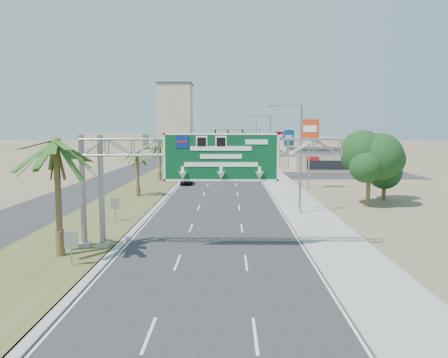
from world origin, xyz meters
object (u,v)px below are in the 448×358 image
(signal_mast, at_px, (250,144))
(pole_sign_red_near, at_px, (310,133))
(sign_gantry, at_px, (196,156))
(palm_near, at_px, (56,143))
(car_mid_lane, at_px, (232,175))
(car_left_lane, at_px, (187,179))
(pole_sign_blue, at_px, (289,140))
(pole_sign_red_far, at_px, (279,138))
(car_right_lane, at_px, (241,169))
(car_far, at_px, (198,164))
(store_building, at_px, (339,160))

(signal_mast, xyz_separation_m, pole_sign_red_near, (6.16, -33.12, 2.43))
(sign_gantry, height_order, palm_near, palm_near)
(car_mid_lane, distance_m, pole_sign_red_near, 16.43)
(car_left_lane, relative_size, pole_sign_blue, 0.55)
(car_left_lane, height_order, pole_sign_blue, pole_sign_blue)
(palm_near, relative_size, pole_sign_red_far, 1.11)
(pole_sign_red_near, relative_size, pole_sign_blue, 1.17)
(signal_mast, relative_size, pole_sign_blue, 1.31)
(car_mid_lane, xyz_separation_m, pole_sign_red_near, (9.83, -11.42, 6.56))
(car_mid_lane, bearing_deg, car_right_lane, 74.89)
(car_far, relative_size, pole_sign_blue, 0.63)
(pole_sign_red_near, distance_m, pole_sign_red_far, 35.03)
(car_mid_lane, xyz_separation_m, pole_sign_blue, (10.84, 15.54, 5.12))
(car_right_lane, height_order, car_far, car_far)
(pole_sign_red_near, xyz_separation_m, pole_sign_red_far, (0.14, 35.00, -1.37))
(store_building, distance_m, car_left_lane, 35.11)
(pole_sign_red_far, bearing_deg, store_building, -36.72)
(car_mid_lane, bearing_deg, sign_gantry, -99.42)
(pole_sign_red_far, bearing_deg, signal_mast, -163.37)
(car_right_lane, height_order, pole_sign_red_far, pole_sign_red_far)
(car_left_lane, distance_m, car_mid_lane, 9.31)
(car_right_lane, bearing_deg, palm_near, -96.74)
(sign_gantry, height_order, pole_sign_red_near, pole_sign_red_near)
(signal_mast, bearing_deg, pole_sign_blue, -40.68)
(signal_mast, bearing_deg, pole_sign_red_near, -79.46)
(signal_mast, height_order, car_far, signal_mast)
(car_right_lane, xyz_separation_m, pole_sign_red_near, (8.23, -21.19, 6.63))
(sign_gantry, bearing_deg, signal_mast, 84.26)
(signal_mast, relative_size, car_right_lane, 2.20)
(store_building, distance_m, pole_sign_blue, 10.40)
(signal_mast, xyz_separation_m, pole_sign_blue, (7.17, -6.16, 0.99))
(signal_mast, xyz_separation_m, car_mid_lane, (-3.67, -21.70, -4.13))
(car_far, distance_m, pole_sign_red_far, 17.71)
(pole_sign_red_near, height_order, pole_sign_red_far, pole_sign_red_near)
(palm_near, relative_size, car_right_lane, 1.79)
(store_building, relative_size, car_mid_lane, 4.14)
(palm_near, relative_size, pole_sign_red_near, 0.90)
(signal_mast, bearing_deg, car_left_lane, -109.84)
(signal_mast, bearing_deg, palm_near, -102.66)
(palm_near, xyz_separation_m, pole_sign_red_far, (20.67, 65.85, -1.02))
(palm_near, distance_m, pole_sign_red_far, 69.03)
(sign_gantry, height_order, store_building, sign_gantry)
(car_right_lane, bearing_deg, car_mid_lane, -92.77)
(car_left_lane, xyz_separation_m, pole_sign_red_near, (16.38, -4.79, 6.55))
(signal_mast, distance_m, car_far, 11.32)
(car_left_lane, bearing_deg, signal_mast, 67.41)
(store_building, xyz_separation_m, car_far, (-27.36, 6.01, -1.29))
(signal_mast, xyz_separation_m, car_far, (-10.53, 0.03, -4.14))
(car_far, relative_size, pole_sign_red_far, 0.65)
(signal_mast, bearing_deg, pole_sign_red_far, 16.63)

